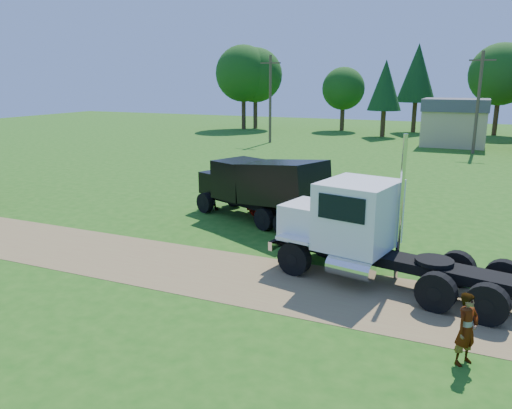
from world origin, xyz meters
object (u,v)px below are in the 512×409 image
at_px(white_semi_tractor, 359,230).
at_px(spectator_a, 467,329).
at_px(orange_pickup, 306,200).
at_px(black_dump_truck, 262,185).

relative_size(white_semi_tractor, spectator_a, 4.66).
height_order(orange_pickup, spectator_a, spectator_a).
relative_size(black_dump_truck, spectator_a, 4.15).
distance_m(orange_pickup, spectator_a, 13.34).
distance_m(black_dump_truck, spectator_a, 13.20).
distance_m(white_semi_tractor, black_dump_truck, 7.62).
relative_size(black_dump_truck, orange_pickup, 1.25).
xyz_separation_m(white_semi_tractor, orange_pickup, (-4.03, 6.65, -0.85)).
bearing_deg(black_dump_truck, white_semi_tractor, -19.22).
height_order(white_semi_tractor, orange_pickup, white_semi_tractor).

